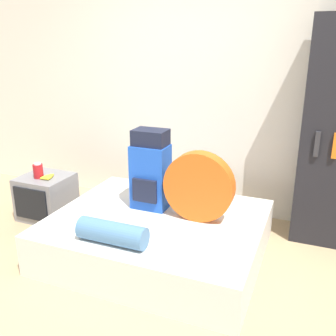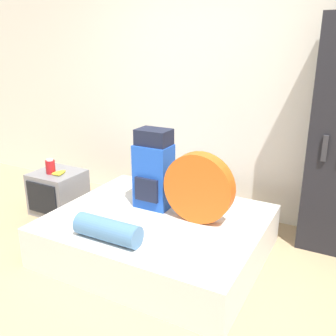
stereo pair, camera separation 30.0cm
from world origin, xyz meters
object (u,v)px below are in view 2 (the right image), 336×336
Objects in this scene: tent_bag at (199,188)px; television at (58,192)px; backpack at (154,170)px; canister at (50,167)px; sleeping_roll at (108,230)px.

tent_bag reaches higher than television.
television is at bearing 177.10° from backpack.
backpack is at bearing 170.45° from tent_bag.
canister is at bearing 176.96° from tent_bag.
canister is at bearing -116.92° from television.
television is at bearing 175.25° from tent_bag.
canister is (-1.27, 0.71, 0.09)m from sleeping_roll.
tent_bag is (0.47, -0.08, -0.05)m from backpack.
backpack is 4.51× the size of canister.
backpack reaches higher than sleeping_roll.
tent_bag is 1.77m from television.
television is 0.31m from canister.
sleeping_roll is 3.38× the size of canister.
canister reaches higher than television.
canister is at bearing 179.42° from backpack.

